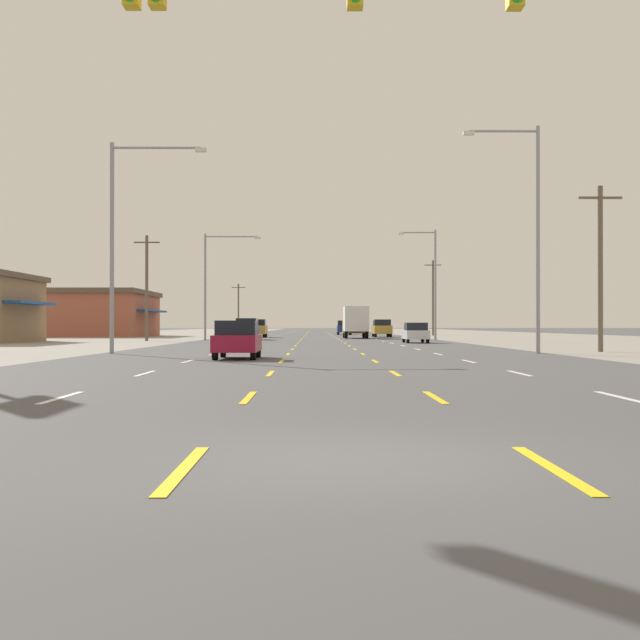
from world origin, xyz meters
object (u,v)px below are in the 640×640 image
at_px(suv_inner_right_farthest, 344,327).
at_px(streetlight_left_row_0, 122,231).
at_px(hatchback_inner_left_nearest, 237,339).
at_px(streetlight_left_row_1, 212,277).
at_px(hatchback_far_right_near, 416,333).
at_px(box_truck_inner_right_midfar, 355,320).
at_px(streetlight_right_row_0, 531,224).
at_px(streetlight_right_row_1, 432,277).
at_px(suv_far_left_far, 257,328).
at_px(suv_far_right_farther, 382,328).
at_px(suv_far_right_distant_a, 359,327).
at_px(suv_far_left_mid, 247,329).

xyz_separation_m(suv_inner_right_farthest, streetlight_left_row_0, (-13.29, -74.50, 4.83)).
xyz_separation_m(hatchback_inner_left_nearest, streetlight_left_row_1, (-5.95, 38.57, 4.78)).
relative_size(hatchback_far_right_near, streetlight_left_row_0, 0.39).
bearing_deg(hatchback_far_right_near, streetlight_left_row_0, -126.13).
xyz_separation_m(box_truck_inner_right_midfar, streetlight_right_row_0, (6.16, -44.47, 4.33)).
bearing_deg(streetlight_right_row_1, box_truck_inner_right_midfar, 117.85).
bearing_deg(streetlight_right_row_0, suv_inner_right_farthest, 94.77).
distance_m(suv_far_left_far, streetlight_left_row_0, 51.09).
xyz_separation_m(hatchback_inner_left_nearest, streetlight_left_row_0, (-6.04, 5.78, 5.07)).
bearing_deg(streetlight_right_row_1, hatchback_far_right_near, -105.36).
relative_size(hatchback_far_right_near, box_truck_inner_right_midfar, 0.54).
height_order(hatchback_far_right_near, streetlight_right_row_1, streetlight_right_row_1).
height_order(hatchback_far_right_near, suv_inner_right_farthest, suv_inner_right_farthest).
relative_size(hatchback_far_right_near, streetlight_left_row_1, 0.41).
distance_m(suv_far_right_farther, suv_far_right_distant_a, 45.21).
bearing_deg(streetlight_right_row_1, suv_far_left_far, 132.83).
height_order(suv_far_right_farther, streetlight_left_row_0, streetlight_left_row_0).
distance_m(suv_far_left_far, streetlight_right_row_1, 24.95).
height_order(suv_far_right_farther, suv_inner_right_farthest, same).
bearing_deg(suv_inner_right_farthest, streetlight_left_row_0, -100.12).
height_order(hatchback_far_right_near, suv_far_left_mid, suv_far_left_mid).
distance_m(suv_far_right_farther, streetlight_left_row_1, 26.55).
xyz_separation_m(suv_far_left_mid, box_truck_inner_right_midfar, (10.45, 7.86, 0.81)).
distance_m(hatchback_inner_left_nearest, suv_far_right_farther, 59.70).
relative_size(streetlight_left_row_1, streetlight_right_row_1, 0.96).
bearing_deg(streetlight_left_row_1, hatchback_far_right_near, -30.06).
xyz_separation_m(suv_far_left_far, streetlight_right_row_1, (16.67, -17.99, 4.54)).
bearing_deg(streetlight_right_row_0, hatchback_inner_left_nearest, -156.79).
xyz_separation_m(suv_inner_right_farthest, streetlight_right_row_1, (6.23, -41.71, 4.54)).
relative_size(streetlight_right_row_0, streetlight_right_row_1, 1.11).
xyz_separation_m(streetlight_left_row_1, streetlight_right_row_1, (19.43, 0.00, 0.01)).
xyz_separation_m(suv_far_left_far, suv_far_right_distant_a, (13.83, 47.38, 0.00)).
xyz_separation_m(suv_far_right_farther, suv_far_right_distant_a, (-0.09, 45.21, 0.00)).
xyz_separation_m(suv_far_left_mid, streetlight_left_row_1, (-2.80, -3.82, 4.54)).
height_order(suv_inner_right_farthest, streetlight_left_row_0, streetlight_left_row_0).
height_order(suv_far_right_distant_a, streetlight_left_row_0, streetlight_left_row_0).
distance_m(box_truck_inner_right_midfar, streetlight_right_row_1, 13.73).
bearing_deg(streetlight_right_row_0, box_truck_inner_right_midfar, 97.89).
relative_size(suv_far_right_distant_a, streetlight_right_row_0, 0.45).
height_order(streetlight_left_row_0, streetlight_right_row_1, streetlight_left_row_0).
bearing_deg(streetlight_right_row_1, streetlight_right_row_0, -90.02).
height_order(hatchback_far_right_near, streetlight_right_row_0, streetlight_right_row_0).
relative_size(suv_far_left_far, streetlight_left_row_1, 0.52).
relative_size(hatchback_far_right_near, streetlight_right_row_1, 0.40).
bearing_deg(suv_far_right_farther, streetlight_right_row_1, -82.21).
height_order(streetlight_right_row_0, streetlight_right_row_1, streetlight_right_row_0).
relative_size(suv_far_right_distant_a, streetlight_right_row_1, 0.50).
xyz_separation_m(suv_far_left_mid, streetlight_right_row_1, (16.62, -3.82, 4.54)).
xyz_separation_m(suv_far_right_farther, streetlight_left_row_0, (-16.77, -52.95, 4.83)).
bearing_deg(streetlight_left_row_0, suv_far_right_distant_a, 80.36).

